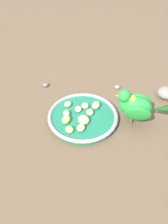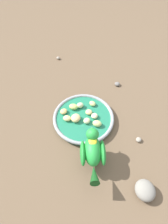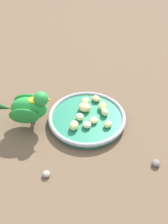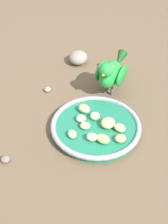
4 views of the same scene
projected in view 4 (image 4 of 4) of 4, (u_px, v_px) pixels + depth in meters
The scene contains 16 objects.
ground_plane at pixel (92, 129), 0.82m from camera, with size 4.00×4.00×0.00m, color brown.
feeding_bowl at pixel (96, 127), 0.81m from camera, with size 0.24×0.24×0.03m.
apple_piece_0 at pixel (95, 116), 0.82m from camera, with size 0.03×0.02×0.02m, color beige.
apple_piece_1 at pixel (120, 138), 0.76m from camera, with size 0.03×0.03×0.02m, color tan.
apple_piece_2 at pixel (120, 128), 0.79m from camera, with size 0.03×0.03×0.02m, color #E5C67F.
apple_piece_3 at pixel (103, 139), 0.76m from camera, with size 0.04×0.03×0.02m, color #B2CC66.
apple_piece_4 at pixel (84, 109), 0.84m from camera, with size 0.03×0.03×0.02m, color #C6D17A.
apple_piece_5 at pixel (85, 126), 0.80m from camera, with size 0.03×0.02×0.02m, color #E5C67F.
apple_piece_6 at pixel (108, 123), 0.80m from camera, with size 0.04×0.04×0.02m, color #E5C67F.
apple_piece_7 at pixel (92, 137), 0.76m from camera, with size 0.03×0.02×0.02m, color beige.
apple_piece_8 at pixel (81, 119), 0.81m from camera, with size 0.03×0.03×0.02m, color beige.
apple_piece_9 at pixel (72, 134), 0.77m from camera, with size 0.03×0.02×0.02m, color #C6D17A.
parrot at pixel (111, 72), 0.90m from camera, with size 0.19×0.09×0.13m.
rock_large at pixel (78, 58), 1.06m from camera, with size 0.07×0.06×0.04m, color gray.
pebble_1 at pixel (5, 159), 0.74m from camera, with size 0.02×0.02×0.02m, color slate.
pebble_2 at pixel (47, 89), 0.95m from camera, with size 0.02×0.02×0.01m, color gray.
Camera 4 is at (-0.55, -0.21, 0.58)m, focal length 48.83 mm.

